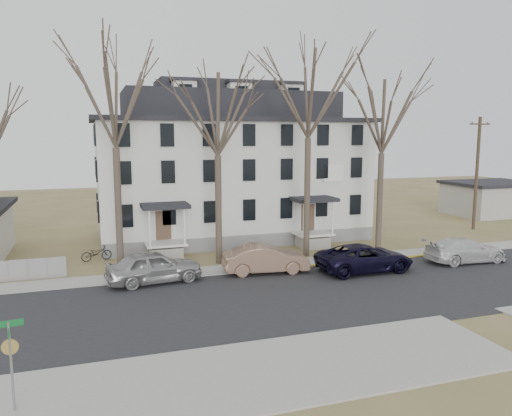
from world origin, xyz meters
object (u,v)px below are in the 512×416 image
object	(u,v)px
utility_pole_far	(477,172)
car_navy	(365,258)
boarding_house	(230,169)
tree_far_left	(114,93)
bicycle_left	(96,254)
car_tan	(266,259)
tree_mid_right	(383,111)
car_white	(465,251)
tree_center	(309,86)
street_sign	(10,353)
tree_mid_left	(217,108)
car_silver	(154,268)

from	to	relation	value
utility_pole_far	car_navy	xyz separation A→B (m)	(-15.85, -8.89, -4.10)
boarding_house	utility_pole_far	size ratio (longest dim) A/B	2.19
tree_far_left	bicycle_left	distance (m)	10.34
tree_far_left	bicycle_left	bearing A→B (deg)	114.91
tree_far_left	car_tan	xyz separation A→B (m)	(8.00, -3.15, -9.52)
boarding_house	utility_pole_far	xyz separation A→B (m)	(20.50, -3.95, -0.47)
bicycle_left	tree_mid_right	bearing A→B (deg)	-110.70
car_navy	bicycle_left	size ratio (longest dim) A/B	3.04
tree_mid_right	car_white	distance (m)	10.58
tree_center	car_tan	bearing A→B (deg)	-141.77
tree_far_left	tree_center	size ratio (longest dim) A/B	0.93
tree_center	utility_pole_far	xyz separation A→B (m)	(17.50, 4.20, -6.18)
tree_mid_right	car_tan	xyz separation A→B (m)	(-9.50, -3.15, -8.78)
utility_pole_far	car_white	world-z (taller)	utility_pole_far
tree_center	street_sign	world-z (taller)	tree_center
utility_pole_far	street_sign	distance (m)	38.50
car_tan	car_white	bearing A→B (deg)	-89.92
tree_mid_left	car_tan	distance (m)	9.54
tree_far_left	bicycle_left	world-z (taller)	tree_far_left
tree_center	bicycle_left	distance (m)	17.26
car_navy	street_sign	bearing A→B (deg)	119.42
car_white	street_sign	world-z (taller)	street_sign
boarding_house	tree_far_left	world-z (taller)	tree_far_left
car_white	tree_mid_left	bearing A→B (deg)	74.27
street_sign	tree_far_left	bearing A→B (deg)	68.75
tree_far_left	utility_pole_far	distance (m)	30.29
tree_center	tree_mid_right	size ratio (longest dim) A/B	1.15
tree_mid_left	street_sign	xyz separation A→B (m)	(-9.86, -14.79, -7.77)
tree_mid_right	utility_pole_far	distance (m)	13.55
car_silver	bicycle_left	distance (m)	6.66
boarding_house	tree_mid_right	world-z (taller)	tree_mid_right
car_tan	street_sign	xyz separation A→B (m)	(-11.86, -11.64, 1.01)
car_silver	bicycle_left	size ratio (longest dim) A/B	2.71
tree_mid_left	tree_center	world-z (taller)	tree_center
tree_mid_right	car_navy	xyz separation A→B (m)	(-3.85, -4.69, -8.80)
car_tan	bicycle_left	world-z (taller)	car_tan
street_sign	car_tan	bearing A→B (deg)	37.83
car_white	tree_far_left	bearing A→B (deg)	79.21
boarding_house	car_tan	xyz separation A→B (m)	(-1.00, -11.30, -4.56)
car_white	bicycle_left	world-z (taller)	car_white
tree_mid_left	bicycle_left	world-z (taller)	tree_mid_left
tree_center	car_white	xyz separation A→B (m)	(8.81, -4.78, -10.33)
car_tan	utility_pole_far	bearing A→B (deg)	-63.81
tree_far_left	utility_pole_far	world-z (taller)	tree_far_left
car_navy	street_sign	xyz separation A→B (m)	(-17.50, -10.10, 1.03)
utility_pole_far	car_tan	xyz separation A→B (m)	(-21.50, -7.35, -4.08)
tree_center	car_white	world-z (taller)	tree_center
car_tan	car_white	size ratio (longest dim) A/B	0.95
tree_far_left	tree_mid_left	bearing A→B (deg)	0.00
car_navy	boarding_house	bearing A→B (deg)	19.32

